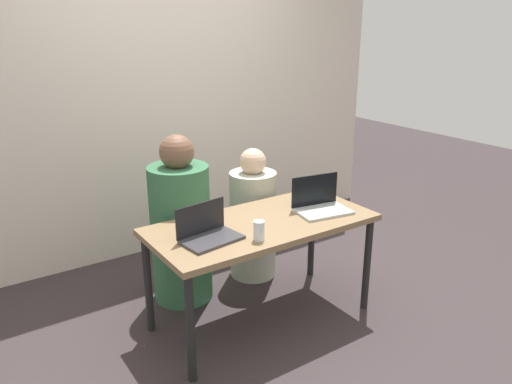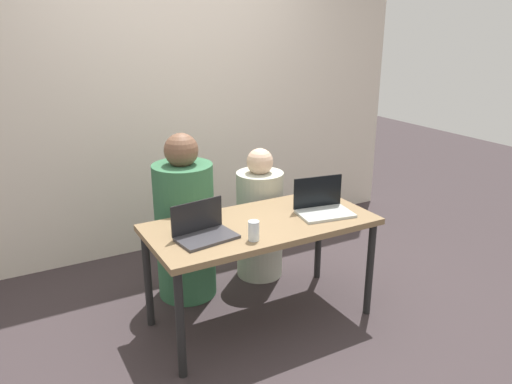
{
  "view_description": "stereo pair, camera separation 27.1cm",
  "coord_description": "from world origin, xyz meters",
  "views": [
    {
      "loc": [
        -1.69,
        -2.43,
        1.93
      ],
      "look_at": [
        0.0,
        0.07,
        0.89
      ],
      "focal_mm": 35.0,
      "sensor_mm": 36.0,
      "label": 1
    },
    {
      "loc": [
        -1.46,
        -2.57,
        1.93
      ],
      "look_at": [
        0.0,
        0.07,
        0.89
      ],
      "focal_mm": 35.0,
      "sensor_mm": 36.0,
      "label": 2
    }
  ],
  "objects": [
    {
      "name": "ground_plane",
      "position": [
        0.0,
        0.0,
        0.0
      ],
      "size": [
        12.0,
        12.0,
        0.0
      ],
      "primitive_type": "plane",
      "color": "#362D2F"
    },
    {
      "name": "water_glass_left",
      "position": [
        -0.18,
        -0.23,
        0.77
      ],
      "size": [
        0.07,
        0.07,
        0.12
      ],
      "color": "silver",
      "rests_on": "desk"
    },
    {
      "name": "desk",
      "position": [
        0.0,
        0.0,
        0.64
      ],
      "size": [
        1.46,
        0.69,
        0.71
      ],
      "color": "olive",
      "rests_on": "ground"
    },
    {
      "name": "laptop_front_left",
      "position": [
        -0.42,
        -0.05,
        0.76
      ],
      "size": [
        0.37,
        0.26,
        0.21
      ],
      "rotation": [
        0.0,
        0.0,
        0.14
      ],
      "color": "#37363B",
      "rests_on": "desk"
    },
    {
      "name": "person_on_left",
      "position": [
        -0.31,
        0.57,
        0.54
      ],
      "size": [
        0.51,
        0.51,
        1.22
      ],
      "rotation": [
        0.0,
        0.0,
        2.9
      ],
      "color": "#336743",
      "rests_on": "ground"
    },
    {
      "name": "laptop_front_right",
      "position": [
        0.43,
        -0.06,
        0.76
      ],
      "size": [
        0.39,
        0.29,
        0.23
      ],
      "rotation": [
        0.0,
        0.0,
        -0.16
      ],
      "color": "#B2B8B3",
      "rests_on": "desk"
    },
    {
      "name": "back_wall",
      "position": [
        0.0,
        1.5,
        1.28
      ],
      "size": [
        4.5,
        0.1,
        2.57
      ],
      "primitive_type": "cube",
      "color": "beige",
      "rests_on": "ground"
    },
    {
      "name": "person_on_right",
      "position": [
        0.31,
        0.57,
        0.46
      ],
      "size": [
        0.44,
        0.44,
        1.04
      ],
      "rotation": [
        0.0,
        0.0,
        3.39
      ],
      "color": "#B4B7A3",
      "rests_on": "ground"
    }
  ]
}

